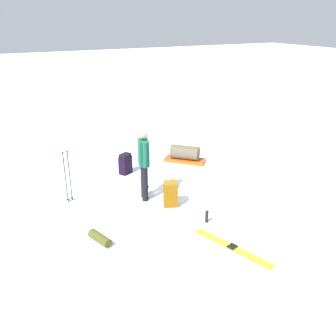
{
  "coord_description": "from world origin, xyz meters",
  "views": [
    {
      "loc": [
        3.73,
        7.07,
        4.0
      ],
      "look_at": [
        0.0,
        0.0,
        0.7
      ],
      "focal_mm": 39.53,
      "sensor_mm": 36.0,
      "label": 1
    }
  ],
  "objects": [
    {
      "name": "ground_plane",
      "position": [
        0.0,
        0.0,
        0.0
      ],
      "size": [
        80.0,
        80.0,
        0.0
      ],
      "primitive_type": "plane",
      "color": "white"
    },
    {
      "name": "skier_standing",
      "position": [
        0.57,
        -0.09,
        0.95
      ],
      "size": [
        0.31,
        0.55,
        1.7
      ],
      "color": "black",
      "rests_on": "ground_plane"
    },
    {
      "name": "ski_pair_near",
      "position": [
        0.32,
        -0.63,
        0.01
      ],
      "size": [
        0.46,
        1.99,
        0.05
      ],
      "color": "silver",
      "rests_on": "ground_plane"
    },
    {
      "name": "ski_pair_far",
      "position": [
        -0.03,
        2.51,
        0.01
      ],
      "size": [
        0.67,
        1.68,
        0.05
      ],
      "color": "gold",
      "rests_on": "ground_plane"
    },
    {
      "name": "backpack_large_dark",
      "position": [
        0.41,
        -1.7,
        0.28
      ],
      "size": [
        0.4,
        0.36,
        0.57
      ],
      "color": "black",
      "rests_on": "ground_plane"
    },
    {
      "name": "backpack_bright",
      "position": [
        0.2,
        0.49,
        0.28
      ],
      "size": [
        0.4,
        0.38,
        0.58
      ],
      "color": "#8B550B",
      "rests_on": "ground_plane"
    },
    {
      "name": "ski_poles_planted_near",
      "position": [
        2.17,
        -0.78,
        0.69
      ],
      "size": [
        0.17,
        0.1,
        1.24
      ],
      "color": "black",
      "rests_on": "ground_plane"
    },
    {
      "name": "gear_sled",
      "position": [
        -1.46,
        -1.71,
        0.22
      ],
      "size": [
        1.14,
        1.15,
        0.49
      ],
      "color": "#D95518",
      "rests_on": "ground_plane"
    },
    {
      "name": "sleeping_mat_rolled",
      "position": [
        2.09,
        1.18,
        0.09
      ],
      "size": [
        0.34,
        0.58,
        0.18
      ],
      "primitive_type": "cylinder",
      "rotation": [
        0.0,
        1.57,
        5.02
      ],
      "color": "#525121",
      "rests_on": "ground_plane"
    },
    {
      "name": "thermos_bottle",
      "position": [
        -0.12,
        1.5,
        0.13
      ],
      "size": [
        0.07,
        0.07,
        0.26
      ],
      "primitive_type": "cylinder",
      "color": "black",
      "rests_on": "ground_plane"
    }
  ]
}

